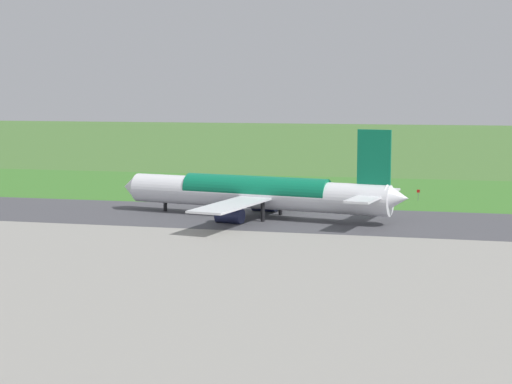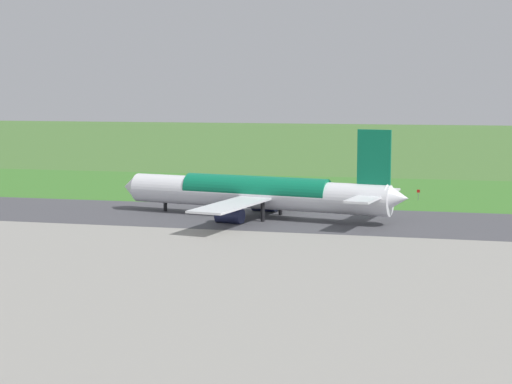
{
  "view_description": "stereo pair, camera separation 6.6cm",
  "coord_description": "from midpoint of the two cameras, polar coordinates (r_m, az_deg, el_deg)",
  "views": [
    {
      "loc": [
        -25.26,
        140.83,
        22.31
      ],
      "look_at": [
        8.91,
        0.0,
        4.5
      ],
      "focal_mm": 58.77,
      "sensor_mm": 36.0,
      "label": 1
    },
    {
      "loc": [
        -25.32,
        140.82,
        22.31
      ],
      "look_at": [
        8.91,
        0.0,
        4.5
      ],
      "focal_mm": 58.77,
      "sensor_mm": 36.0,
      "label": 2
    }
  ],
  "objects": [
    {
      "name": "ground_plane",
      "position": [
        144.81,
        3.44,
        -1.87
      ],
      "size": [
        800.0,
        800.0,
        0.0
      ],
      "primitive_type": "plane",
      "color": "#477233"
    },
    {
      "name": "runway_asphalt",
      "position": [
        144.8,
        3.44,
        -1.86
      ],
      "size": [
        600.0,
        28.6,
        0.06
      ],
      "primitive_type": "cube",
      "color": "#47474C",
      "rests_on": "ground"
    },
    {
      "name": "apron_concrete",
      "position": [
        80.87,
        -5.18,
        -9.02
      ],
      "size": [
        440.0,
        110.0,
        0.05
      ],
      "primitive_type": "cube",
      "color": "gray",
      "rests_on": "ground"
    },
    {
      "name": "grass_verge_foreground",
      "position": [
        174.84,
        5.24,
        -0.35
      ],
      "size": [
        600.0,
        80.0,
        0.04
      ],
      "primitive_type": "cube",
      "color": "#3C782B",
      "rests_on": "ground"
    },
    {
      "name": "airliner_main",
      "position": [
        145.87,
        0.15,
        -0.06
      ],
      "size": [
        53.92,
        44.37,
        15.88
      ],
      "color": "white",
      "rests_on": "ground"
    },
    {
      "name": "no_stopping_sign",
      "position": [
        171.75,
        11.0,
        -0.14
      ],
      "size": [
        0.6,
        0.1,
        2.23
      ],
      "color": "slate",
      "rests_on": "ground"
    },
    {
      "name": "traffic_cone_orange",
      "position": [
        176.52,
        8.73,
        -0.25
      ],
      "size": [
        0.4,
        0.4,
        0.55
      ],
      "primitive_type": "cone",
      "color": "orange",
      "rests_on": "ground"
    }
  ]
}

